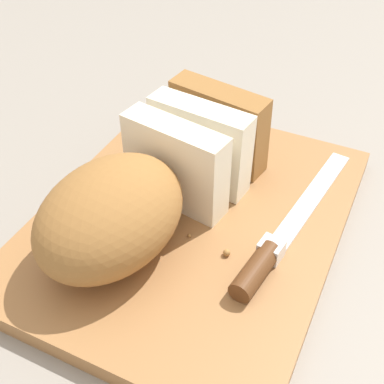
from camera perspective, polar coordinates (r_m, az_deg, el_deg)
name	(u,v)px	position (r m, az deg, el deg)	size (l,w,h in m)	color
ground_plane	(192,228)	(0.53, 0.00, -4.05)	(3.00, 3.00, 0.00)	gray
cutting_board	(192,221)	(0.52, 0.00, -3.29)	(0.37, 0.29, 0.02)	#9E6B3D
bread_loaf	(146,187)	(0.48, -5.17, 0.58)	(0.28, 0.15, 0.09)	#996633
bread_knife	(272,249)	(0.48, 9.02, -6.32)	(0.24, 0.05, 0.02)	silver
crumb_near_knife	(227,253)	(0.48, 3.92, -6.83)	(0.01, 0.01, 0.01)	#A8753D
crumb_near_loaf	(189,236)	(0.49, -0.31, -4.92)	(0.00, 0.00, 0.00)	#A8753D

